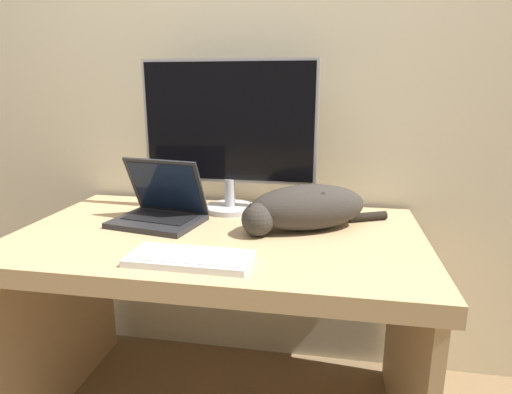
{
  "coord_description": "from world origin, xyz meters",
  "views": [
    {
      "loc": [
        0.37,
        -0.93,
        1.21
      ],
      "look_at": [
        0.14,
        0.36,
        0.87
      ],
      "focal_mm": 30.0,
      "sensor_mm": 36.0,
      "label": 1
    }
  ],
  "objects": [
    {
      "name": "small_toy",
      "position": [
        0.35,
        0.65,
        0.76
      ],
      "size": [
        0.04,
        0.04,
        0.04
      ],
      "color": "gold",
      "rests_on": "desk"
    },
    {
      "name": "monitor",
      "position": [
        -0.02,
        0.66,
        1.05
      ],
      "size": [
        0.67,
        0.2,
        0.58
      ],
      "color": "#B2B2B7",
      "rests_on": "desk"
    },
    {
      "name": "wall_back",
      "position": [
        0.0,
        0.86,
        1.3
      ],
      "size": [
        6.4,
        0.06,
        2.6
      ],
      "color": "beige",
      "rests_on": "ground_plane"
    },
    {
      "name": "cat",
      "position": [
        0.28,
        0.47,
        0.82
      ],
      "size": [
        0.51,
        0.34,
        0.16
      ],
      "rotation": [
        0.0,
        0.0,
        0.43
      ],
      "color": "#332D28",
      "rests_on": "desk"
    },
    {
      "name": "laptop",
      "position": [
        -0.23,
        0.46,
        0.78
      ],
      "size": [
        0.34,
        0.28,
        0.23
      ],
      "rotation": [
        0.0,
        0.0,
        -0.18
      ],
      "color": "#232326",
      "rests_on": "desk"
    },
    {
      "name": "external_keyboard",
      "position": [
        -0.01,
        0.13,
        0.75
      ],
      "size": [
        0.35,
        0.15,
        0.02
      ],
      "rotation": [
        0.0,
        0.0,
        -0.01
      ],
      "color": "white",
      "rests_on": "desk"
    },
    {
      "name": "desk",
      "position": [
        0.0,
        0.4,
        0.58
      ],
      "size": [
        1.36,
        0.8,
        0.74
      ],
      "color": "tan",
      "rests_on": "ground_plane"
    }
  ]
}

